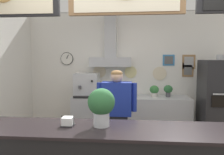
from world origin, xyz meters
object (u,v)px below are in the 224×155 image
Objects in this scene: potted_oregano at (116,91)px; potted_thyme at (168,90)px; potted_rosemary at (154,91)px; napkin_holder at (68,122)px; espresso_machine at (87,85)px; shop_worker at (117,118)px; pizza_oven at (219,105)px; basil_vase at (101,106)px.

potted_thyme is at bearing 2.24° from potted_oregano.
napkin_holder is (-1.12, -2.35, -0.00)m from potted_rosemary.
potted_rosemary is (1.39, 0.05, -0.11)m from espresso_machine.
shop_worker is 3.12× the size of espresso_machine.
pizza_oven is 7.47× the size of potted_thyme.
potted_rosemary is (-0.28, -0.02, -0.02)m from potted_thyme.
basil_vase reaches higher than potted_thyme.
potted_thyme is 0.60× the size of basil_vase.
pizza_oven is at bearing -14.81° from potted_rosemary.
potted_oregano is at bearing 2.17° from espresso_machine.
espresso_machine is 1.25× the size of basil_vase.
potted_thyme is 2.76m from napkin_holder.
pizza_oven is 3.61× the size of espresso_machine.
potted_thyme is 1.23× the size of potted_oregano.
espresso_machine is (-0.71, 1.23, 0.35)m from shop_worker.
potted_rosemary is at bearing -176.38° from potted_thyme.
potted_thyme is 1.04× the size of potted_rosemary.
potted_thyme is at bearing 159.72° from pizza_oven.
shop_worker is at bearing 67.88° from napkin_holder.
basil_vase reaches higher than napkin_holder.
basil_vase is (-1.05, -2.36, 0.16)m from potted_thyme.
potted_thyme is at bearing 3.62° from potted_rosemary.
shop_worker reaches higher than potted_oregano.
pizza_oven is 1.16× the size of shop_worker.
potted_oregano is 2.33m from basil_vase.
pizza_oven is 2.59m from espresso_machine.
shop_worker reaches higher than potted_rosemary.
pizza_oven reaches higher than espresso_machine.
potted_thyme is 1.08m from potted_oregano.
basil_vase is at bearing -133.47° from pizza_oven.
basil_vase is (0.36, 0.01, 0.18)m from napkin_holder.
napkin_holder is at bearing 68.44° from shop_worker.
espresso_machine is 2.32m from napkin_holder.
espresso_machine reaches higher than napkin_holder.
shop_worker reaches higher than napkin_holder.
potted_oregano is at bearing 90.70° from basil_vase.
shop_worker is 7.94× the size of potted_oregano.
pizza_oven reaches higher than shop_worker.
napkin_holder is (-1.40, -2.37, -0.02)m from potted_thyme.
espresso_machine is (-2.55, 0.26, 0.33)m from pizza_oven.
pizza_oven is 7.73× the size of potted_rosemary.
espresso_machine reaches higher than potted_thyme.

